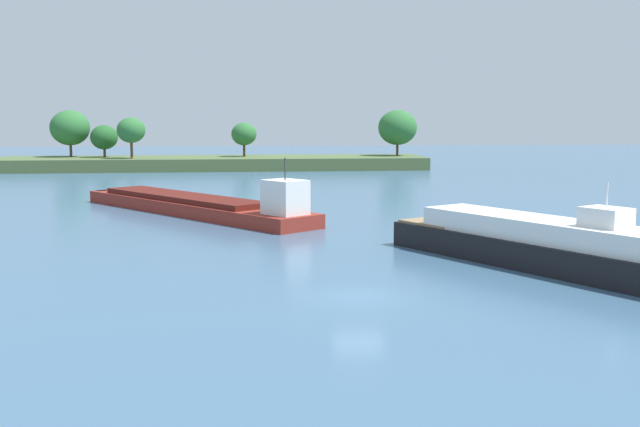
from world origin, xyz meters
TOP-DOWN VIEW (x-y plane):
  - ground_plane at (0.00, 0.00)m, footprint 400.00×400.00m
  - treeline_island at (-10.39, 95.90)m, footprint 73.71×15.10m
  - white_riverboat at (12.76, 5.40)m, footprint 15.73×23.81m
  - cargo_barge at (-9.98, 33.76)m, footprint 22.86×27.76m

SIDE VIEW (x-z plane):
  - ground_plane at x=0.00m, z-range 0.00..0.00m
  - cargo_barge at x=-9.98m, z-range -1.96..3.84m
  - white_riverboat at x=12.76m, z-range -1.35..4.12m
  - treeline_island at x=-10.39m, z-range -2.55..7.74m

